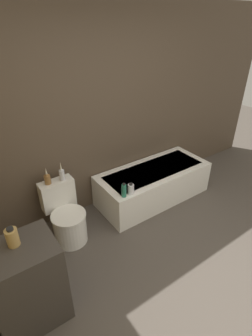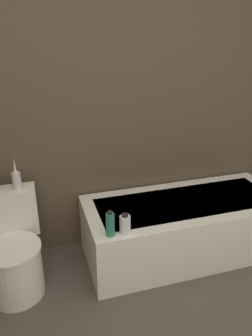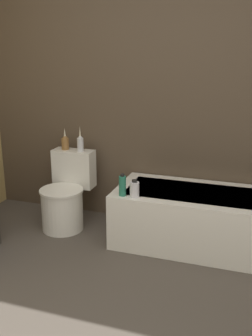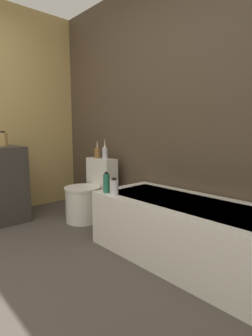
% 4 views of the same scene
% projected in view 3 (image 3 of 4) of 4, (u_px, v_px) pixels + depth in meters
% --- Properties ---
extents(wall_back_tiled, '(6.40, 0.06, 2.60)m').
position_uv_depth(wall_back_tiled, '(148.00, 90.00, 3.68)').
color(wall_back_tiled, brown).
rests_on(wall_back_tiled, ground_plane).
extents(bathtub, '(1.67, 0.71, 0.49)m').
position_uv_depth(bathtub, '(211.00, 220.00, 3.41)').
color(bathtub, white).
rests_on(bathtub, ground).
extents(toilet, '(0.41, 0.58, 0.72)m').
position_uv_depth(toilet, '(66.00, 197.00, 3.80)').
color(toilet, white).
rests_on(toilet, ground).
extents(vase_gold, '(0.07, 0.07, 0.21)m').
position_uv_depth(vase_gold, '(65.00, 142.00, 3.86)').
color(vase_gold, olive).
rests_on(vase_gold, toilet).
extents(vase_silver, '(0.06, 0.06, 0.25)m').
position_uv_depth(vase_silver, '(80.00, 143.00, 3.79)').
color(vase_silver, silver).
rests_on(vase_silver, toilet).
extents(shampoo_bottle_tall, '(0.06, 0.06, 0.19)m').
position_uv_depth(shampoo_bottle_tall, '(122.00, 186.00, 3.28)').
color(shampoo_bottle_tall, '#267259').
rests_on(shampoo_bottle_tall, bathtub).
extents(shampoo_bottle_short, '(0.08, 0.08, 0.15)m').
position_uv_depth(shampoo_bottle_short, '(134.00, 189.00, 3.25)').
color(shampoo_bottle_short, silver).
rests_on(shampoo_bottle_short, bathtub).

